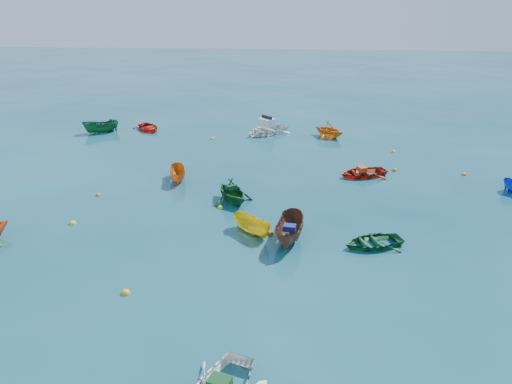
{
  "coord_description": "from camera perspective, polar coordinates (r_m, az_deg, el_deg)",
  "views": [
    {
      "loc": [
        1.95,
        -22.5,
        11.89
      ],
      "look_at": [
        0.0,
        5.0,
        0.4
      ],
      "focal_mm": 35.0,
      "sensor_mm": 36.0,
      "label": 1
    }
  ],
  "objects": [
    {
      "name": "sampan_orange_n",
      "position": [
        33.15,
        -8.84,
        1.33
      ],
      "size": [
        1.61,
        2.84,
        1.04
      ],
      "primitive_type": "imported",
      "rotation": [
        0.0,
        0.0,
        0.24
      ],
      "color": "#CF5E13",
      "rests_on": "ground"
    },
    {
      "name": "buoy_ye_a",
      "position": [
        21.87,
        -14.67,
        -11.17
      ],
      "size": [
        0.38,
        0.38,
        0.38
      ],
      "primitive_type": "sphere",
      "color": "gold",
      "rests_on": "ground"
    },
    {
      "name": "ground",
      "position": [
        25.52,
        -0.8,
        -5.14
      ],
      "size": [
        160.0,
        160.0,
        0.0
      ],
      "primitive_type": "plane",
      "color": "#0A3C4F",
      "rests_on": "ground"
    },
    {
      "name": "tarp_orange_b",
      "position": [
        34.1,
        12.0,
        2.6
      ],
      "size": [
        0.71,
        0.8,
        0.32
      ],
      "primitive_type": "cube",
      "rotation": [
        0.0,
        0.0,
        -1.21
      ],
      "color": "#CD4715",
      "rests_on": "dinghy_red_ne"
    },
    {
      "name": "dinghy_red_ne",
      "position": [
        34.32,
        12.08,
        1.83
      ],
      "size": [
        3.88,
        3.34,
        0.68
      ],
      "primitive_type": "imported",
      "rotation": [
        0.0,
        0.0,
        -1.21
      ],
      "color": "#AA220E",
      "rests_on": "ground"
    },
    {
      "name": "buoy_ye_c",
      "position": [
        28.79,
        -4.09,
        -1.83
      ],
      "size": [
        0.32,
        0.32,
        0.32
      ],
      "primitive_type": "sphere",
      "color": "yellow",
      "rests_on": "ground"
    },
    {
      "name": "tarp_blue_a",
      "position": [
        24.69,
        3.86,
        -4.09
      ],
      "size": [
        0.66,
        0.54,
        0.29
      ],
      "primitive_type": "cube",
      "rotation": [
        0.0,
        0.0,
        -0.15
      ],
      "color": "navy",
      "rests_on": "sampan_brown_mid"
    },
    {
      "name": "motorboat_white",
      "position": [
        43.4,
        1.24,
        6.72
      ],
      "size": [
        4.99,
        5.02,
        1.46
      ],
      "primitive_type": "imported",
      "rotation": [
        0.0,
        0.0,
        -0.77
      ],
      "color": "white",
      "rests_on": "ground"
    },
    {
      "name": "buoy_ye_e",
      "position": [
        39.81,
        15.41,
        4.42
      ],
      "size": [
        0.33,
        0.33,
        0.33
      ],
      "primitive_type": "sphere",
      "color": "yellow",
      "rests_on": "ground"
    },
    {
      "name": "buoy_ye_b",
      "position": [
        28.6,
        -20.21,
        -3.44
      ],
      "size": [
        0.38,
        0.38,
        0.38
      ],
      "primitive_type": "sphere",
      "color": "yellow",
      "rests_on": "ground"
    },
    {
      "name": "sampan_yellow_mid",
      "position": [
        25.89,
        -0.4,
        -4.71
      ],
      "size": [
        2.6,
        2.53,
        1.02
      ],
      "primitive_type": "imported",
      "rotation": [
        0.0,
        0.0,
        0.82
      ],
      "color": "gold",
      "rests_on": "ground"
    },
    {
      "name": "buoy_or_e",
      "position": [
        35.78,
        15.54,
        2.36
      ],
      "size": [
        0.38,
        0.38,
        0.38
      ],
      "primitive_type": "sphere",
      "color": "orange",
      "rests_on": "ground"
    },
    {
      "name": "buoy_or_d",
      "position": [
        36.51,
        22.64,
        1.82
      ],
      "size": [
        0.33,
        0.33,
        0.33
      ],
      "primitive_type": "sphere",
      "color": "orange",
      "rests_on": "ground"
    },
    {
      "name": "dinghy_green_e",
      "position": [
        25.37,
        13.18,
        -5.98
      ],
      "size": [
        3.5,
        2.97,
        0.62
      ],
      "primitive_type": "imported",
      "rotation": [
        0.0,
        0.0,
        -1.24
      ],
      "color": "#135329",
      "rests_on": "ground"
    },
    {
      "name": "buoy_ye_d",
      "position": [
        41.96,
        -5.02,
        6.08
      ],
      "size": [
        0.32,
        0.32,
        0.32
      ],
      "primitive_type": "sphere",
      "color": "yellow",
      "rests_on": "ground"
    },
    {
      "name": "buoy_or_c",
      "position": [
        31.89,
        -17.6,
        -0.38
      ],
      "size": [
        0.31,
        0.31,
        0.31
      ],
      "primitive_type": "sphere",
      "color": "orange",
      "rests_on": "ground"
    },
    {
      "name": "tarp_green_b",
      "position": [
        29.3,
        -2.85,
        0.57
      ],
      "size": [
        0.75,
        0.72,
        0.29
      ],
      "primitive_type": "cube",
      "rotation": [
        0.0,
        0.0,
        0.62
      ],
      "color": "#10411F",
      "rests_on": "dinghy_green_n"
    },
    {
      "name": "dinghy_orange_far",
      "position": [
        42.8,
        8.28,
        6.26
      ],
      "size": [
        3.75,
        3.71,
        1.49
      ],
      "primitive_type": "imported",
      "rotation": [
        0.0,
        0.0,
        0.85
      ],
      "color": "orange",
      "rests_on": "ground"
    },
    {
      "name": "tarp_green_a",
      "position": [
        16.52,
        -4.19,
        -20.96
      ],
      "size": [
        0.82,
        0.71,
        0.33
      ],
      "primitive_type": "cube",
      "rotation": [
        0.0,
        0.0,
        -0.33
      ],
      "color": "#12491D",
      "rests_on": "dinghy_white_near"
    },
    {
      "name": "dinghy_red_far",
      "position": [
        45.46,
        -12.2,
        6.95
      ],
      "size": [
        3.62,
        3.77,
        0.64
      ],
      "primitive_type": "imported",
      "rotation": [
        0.0,
        0.0,
        0.66
      ],
      "color": "red",
      "rests_on": "ground"
    },
    {
      "name": "sampan_brown_mid",
      "position": [
        25.2,
        3.86,
        -5.59
      ],
      "size": [
        1.8,
        3.59,
        1.33
      ],
      "primitive_type": "imported",
      "rotation": [
        0.0,
        0.0,
        -0.15
      ],
      "color": "#522C1D",
      "rests_on": "ground"
    },
    {
      "name": "dinghy_green_n",
      "position": [
        29.57,
        -2.72,
        -1.11
      ],
      "size": [
        3.68,
        3.77,
        1.51
      ],
      "primitive_type": "imported",
      "rotation": [
        0.0,
        0.0,
        0.62
      ],
      "color": "#135221",
      "rests_on": "ground"
    },
    {
      "name": "sampan_green_far",
      "position": [
        45.69,
        -17.23,
        6.52
      ],
      "size": [
        3.23,
        2.33,
        1.17
      ],
      "primitive_type": "imported",
      "rotation": [
        0.0,
        0.0,
        -1.13
      ],
      "color": "#13552D",
      "rests_on": "ground"
    },
    {
      "name": "buoy_or_b",
      "position": [
        25.79,
        1.61,
        -4.84
      ],
      "size": [
        0.34,
        0.34,
        0.34
      ],
      "primitive_type": "sphere",
      "color": "#D0580B",
      "rests_on": "ground"
    }
  ]
}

